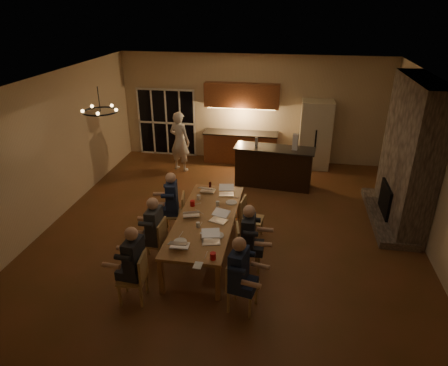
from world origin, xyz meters
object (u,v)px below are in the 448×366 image
Objects in this scene: plate_left at (180,242)px; person_right_near at (239,275)px; laptop_d at (218,216)px; plate_far at (231,202)px; bar_bottle at (256,142)px; redcup_mid at (192,203)px; mug_front at (198,225)px; chair_left_near at (132,278)px; chair_right_far at (252,219)px; standing_person at (180,141)px; mug_back at (199,197)px; dining_table at (206,234)px; can_silver at (202,236)px; person_right_mid at (248,240)px; person_left_far at (172,203)px; refrigerator at (315,135)px; redcup_near at (213,256)px; chair_right_mid at (248,248)px; laptop_a at (179,240)px; chair_right_near at (243,286)px; laptop_c at (191,210)px; bar_blender at (295,142)px; chair_left_far at (174,214)px; can_cola at (210,185)px; mug_mid at (218,204)px; plate_near at (217,235)px; laptop_b at (211,237)px; person_left_mid at (155,231)px; person_left_near at (135,264)px; chandelier at (100,111)px; laptop_f at (226,190)px; bar_island at (274,167)px.

person_right_near is at bearing -30.96° from plate_left.
laptop_d is 0.80m from plate_far.
redcup_mid is at bearing -109.24° from bar_bottle.
mug_front is 0.42× the size of bar_bottle.
chair_right_far is (1.75, 2.26, 0.00)m from chair_left_near.
standing_person is 17.56× the size of mug_back.
dining_table is 24.47× the size of can_silver.
person_right_mid and person_left_far have the same top height.
refrigerator is 16.67× the size of redcup_near.
chair_right_mid is 0.64× the size of person_right_mid.
chair_left_near is 2.78× the size of laptop_a.
laptop_d is at bearing 75.21° from can_silver.
laptop_a is 0.16m from plate_left.
refrigerator reaches higher than person_left_far.
plate_left is at bearing 124.73° from standing_person.
person_left_far is (-1.78, 2.14, 0.24)m from chair_right_near.
laptop_c reaches higher than can_silver.
standing_person reaches higher than chair_right_mid.
chair_left_near is 1.00× the size of chair_right_far.
mug_front is (-0.96, 0.18, 0.11)m from person_right_mid.
bar_blender reaches higher than chair_right_far.
standing_person is 3.37m from bar_blender.
standing_person is 5.49× the size of laptop_c.
chair_left_far is at bearing 110.22° from plate_left.
redcup_mid is (1.23, -3.54, -0.07)m from standing_person.
mug_front is (-2.32, -5.23, -0.20)m from refrigerator.
plate_left is at bearing 10.59° from person_left_far.
mug_front is at bearing -86.07° from can_cola.
plate_near is at bearing -80.50° from mug_mid.
laptop_b is 3.20× the size of mug_mid.
can_silver is at bearing -83.65° from dining_table.
person_left_mid is at bearing 167.89° from can_silver.
person_left_near is (-3.11, -6.43, -0.31)m from refrigerator.
laptop_c is at bearing 46.87° from person_right_near.
chandelier is at bearing 71.20° from chair_right_near.
chair_right_mid is 1.07m from redcup_near.
standing_person is 17.56× the size of mug_mid.
laptop_b is at bearing 114.43° from person_right_mid.
chair_right_mid is 3.88m from bar_bottle.
chandelier reaches higher than redcup_mid.
refrigerator is at bearing 57.26° from laptop_b.
plate_left is at bearing 60.27° from person_left_mid.
dining_table is 9.18× the size of laptop_f.
chair_right_near reaches higher than redcup_near.
mug_back is at bearing -90.66° from laptop_a.
person_left_near is at bearing 120.55° from person_right_mid.
plate_near is (0.40, -0.24, -0.04)m from mug_front.
bar_island is at bearing 93.81° from laptop_d.
bar_blender is (2.52, 2.66, 0.60)m from person_left_far.
laptop_d reaches higher than chair_right_near.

